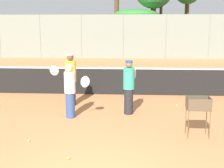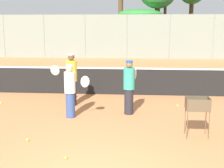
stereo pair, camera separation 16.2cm
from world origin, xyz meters
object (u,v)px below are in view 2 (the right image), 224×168
Objects in this scene: player_red_cap at (70,90)px; player_white_outfit at (71,79)px; tennis_net at (115,81)px; parked_car at (175,48)px; ball_cart at (198,107)px; player_yellow_shirt at (129,87)px.

player_white_outfit is at bearing 122.68° from player_red_cap.
tennis_net is at bearing 92.72° from player_red_cap.
parked_car is (4.09, 15.46, 0.10)m from tennis_net.
ball_cart is at bearing 120.52° from player_white_outfit.
player_red_cap is 3.67m from ball_cart.
player_red_cap is 1.60× the size of ball_cart.
player_red_cap is 0.95× the size of player_yellow_shirt.
ball_cart is (3.68, -2.73, -0.17)m from player_white_outfit.
player_yellow_shirt reaches higher than ball_cart.
player_yellow_shirt is 18.43m from parked_car.
player_yellow_shirt is at bearing 132.91° from ball_cart.
tennis_net is at bearing -150.73° from player_white_outfit.
parked_car is (1.77, 19.94, -0.09)m from ball_cart.
ball_cart is at bearing -95.07° from parked_car.
tennis_net is at bearing 32.41° from player_yellow_shirt.
player_white_outfit is at bearing 143.44° from ball_cart.
parked_car is at bearing 96.40° from player_red_cap.
player_yellow_shirt is 2.53m from ball_cart.
ball_cart is (1.72, -1.85, -0.11)m from player_yellow_shirt.
parked_car reaches higher than ball_cart.
player_red_cap is at bearing -109.27° from tennis_net.
player_white_outfit is 1.41m from player_red_cap.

